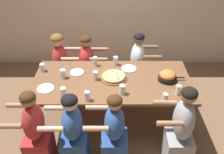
{
  "coord_description": "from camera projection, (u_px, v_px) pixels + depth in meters",
  "views": [
    {
      "loc": [
        0.0,
        -2.83,
        2.76
      ],
      "look_at": [
        0.0,
        0.0,
        0.83
      ],
      "focal_mm": 40.0,
      "sensor_mm": 36.0,
      "label": 1
    }
  ],
  "objects": [
    {
      "name": "drinking_glass_e",
      "position": [
        116.0,
        61.0,
        3.76
      ],
      "size": [
        0.07,
        0.07,
        0.13
      ],
      "color": "silver",
      "rests_on": "dining_table"
    },
    {
      "name": "drinking_glass_h",
      "position": [
        178.0,
        90.0,
        3.16
      ],
      "size": [
        0.07,
        0.07,
        0.13
      ],
      "color": "silver",
      "rests_on": "dining_table"
    },
    {
      "name": "drinking_glass_a",
      "position": [
        43.0,
        68.0,
        3.63
      ],
      "size": [
        0.07,
        0.07,
        0.11
      ],
      "color": "silver",
      "rests_on": "dining_table"
    },
    {
      "name": "drinking_glass_b",
      "position": [
        87.0,
        96.0,
        3.07
      ],
      "size": [
        0.07,
        0.07,
        0.13
      ],
      "color": "silver",
      "rests_on": "dining_table"
    },
    {
      "name": "drinking_glass_f",
      "position": [
        122.0,
        90.0,
        3.18
      ],
      "size": [
        0.08,
        0.08,
        0.13
      ],
      "color": "silver",
      "rests_on": "dining_table"
    },
    {
      "name": "pizza_board_main",
      "position": [
        114.0,
        77.0,
        3.47
      ],
      "size": [
        0.37,
        0.37,
        0.06
      ],
      "color": "brown",
      "rests_on": "dining_table"
    },
    {
      "name": "skillet_bowl",
      "position": [
        168.0,
        76.0,
        3.42
      ],
      "size": [
        0.36,
        0.25,
        0.14
      ],
      "color": "black",
      "rests_on": "dining_table"
    },
    {
      "name": "diner_near_midleft",
      "position": [
        73.0,
        134.0,
        3.01
      ],
      "size": [
        0.51,
        0.4,
        1.09
      ],
      "rotation": [
        0.0,
        0.0,
        1.57
      ],
      "color": "#2D5193",
      "rests_on": "ground"
    },
    {
      "name": "dining_table",
      "position": [
        112.0,
        84.0,
        3.5
      ],
      "size": [
        2.19,
        1.03,
        0.78
      ],
      "color": "brown",
      "rests_on": "ground"
    },
    {
      "name": "diner_far_midleft",
      "position": [
        88.0,
        68.0,
        4.22
      ],
      "size": [
        0.51,
        0.4,
        1.1
      ],
      "rotation": [
        0.0,
        0.0,
        -1.57
      ],
      "color": "#B22D2D",
      "rests_on": "ground"
    },
    {
      "name": "drinking_glass_g",
      "position": [
        96.0,
        76.0,
        3.44
      ],
      "size": [
        0.07,
        0.07,
        0.12
      ],
      "color": "silver",
      "rests_on": "dining_table"
    },
    {
      "name": "empty_plate_b",
      "position": [
        129.0,
        69.0,
        3.69
      ],
      "size": [
        0.22,
        0.22,
        0.02
      ],
      "color": "white",
      "rests_on": "dining_table"
    },
    {
      "name": "diner_far_midright",
      "position": [
        137.0,
        68.0,
        4.21
      ],
      "size": [
        0.51,
        0.4,
        1.14
      ],
      "rotation": [
        0.0,
        0.0,
        -1.57
      ],
      "color": "silver",
      "rests_on": "ground"
    },
    {
      "name": "diner_near_center",
      "position": [
        114.0,
        135.0,
        3.01
      ],
      "size": [
        0.51,
        0.4,
        1.08
      ],
      "rotation": [
        0.0,
        0.0,
        1.57
      ],
      "color": "#2D5193",
      "rests_on": "ground"
    },
    {
      "name": "ground_plane",
      "position": [
        112.0,
        121.0,
        3.89
      ],
      "size": [
        18.0,
        18.0,
        0.0
      ],
      "primitive_type": "plane",
      "color": "brown",
      "rests_on": "ground"
    },
    {
      "name": "diner_near_left",
      "position": [
        36.0,
        133.0,
        3.0
      ],
      "size": [
        0.51,
        0.4,
        1.13
      ],
      "rotation": [
        0.0,
        0.0,
        1.57
      ],
      "color": "#B22D2D",
      "rests_on": "ground"
    },
    {
      "name": "drinking_glass_c",
      "position": [
        63.0,
        93.0,
        3.12
      ],
      "size": [
        0.07,
        0.07,
        0.14
      ],
      "color": "silver",
      "rests_on": "dining_table"
    },
    {
      "name": "drinking_glass_i",
      "position": [
        63.0,
        74.0,
        3.48
      ],
      "size": [
        0.08,
        0.08,
        0.13
      ],
      "color": "silver",
      "rests_on": "dining_table"
    },
    {
      "name": "cocktail_glass_blue",
      "position": [
        165.0,
        98.0,
        3.06
      ],
      "size": [
        0.07,
        0.07,
        0.13
      ],
      "color": "silver",
      "rests_on": "dining_table"
    },
    {
      "name": "empty_plate_a",
      "position": [
        77.0,
        72.0,
        3.61
      ],
      "size": [
        0.2,
        0.2,
        0.02
      ],
      "color": "white",
      "rests_on": "dining_table"
    },
    {
      "name": "diner_far_left",
      "position": [
        61.0,
        67.0,
        4.21
      ],
      "size": [
        0.51,
        0.4,
        1.13
      ],
      "rotation": [
        0.0,
        0.0,
        -1.57
      ],
      "color": "#B22D2D",
      "rests_on": "ground"
    },
    {
      "name": "drinking_glass_d",
      "position": [
        95.0,
        62.0,
        3.75
      ],
      "size": [
        0.07,
        0.07,
        0.14
      ],
      "color": "silver",
      "rests_on": "dining_table"
    },
    {
      "name": "empty_plate_c",
      "position": [
        45.0,
        88.0,
        3.28
      ],
      "size": [
        0.23,
        0.23,
        0.02
      ],
      "color": "white",
      "rests_on": "dining_table"
    },
    {
      "name": "diner_near_right",
      "position": [
        181.0,
        132.0,
        2.98
      ],
      "size": [
        0.51,
        0.4,
        1.18
      ],
      "rotation": [
        0.0,
        0.0,
        1.57
      ],
      "color": "#99999E",
      "rests_on": "ground"
    }
  ]
}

